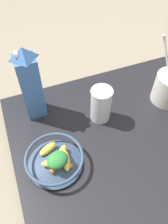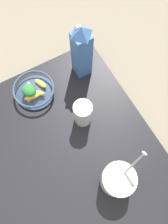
# 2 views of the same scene
# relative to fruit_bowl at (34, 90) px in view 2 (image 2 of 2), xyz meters

# --- Properties ---
(ground_plane) EXTENTS (6.00, 6.00, 0.00)m
(ground_plane) POSITION_rel_fruit_bowl_xyz_m (0.17, 0.40, -0.07)
(ground_plane) COLOR gray
(countertop) EXTENTS (1.07, 1.07, 0.03)m
(countertop) POSITION_rel_fruit_bowl_xyz_m (0.17, 0.40, -0.05)
(countertop) COLOR black
(countertop) RESTS_ON ground_plane
(fruit_bowl) EXTENTS (0.19, 0.19, 0.08)m
(fruit_bowl) POSITION_rel_fruit_bowl_xyz_m (0.00, 0.00, 0.00)
(fruit_bowl) COLOR #384C6B
(fruit_bowl) RESTS_ON countertop
(milk_carton) EXTENTS (0.07, 0.07, 0.29)m
(milk_carton) POSITION_rel_fruit_bowl_xyz_m (-0.25, -0.00, 0.11)
(milk_carton) COLOR #3D6BB2
(milk_carton) RESTS_ON countertop
(yogurt_tub) EXTENTS (0.16, 0.13, 0.26)m
(yogurt_tub) POSITION_rel_fruit_bowl_xyz_m (-0.12, 0.51, 0.03)
(yogurt_tub) COLOR silver
(yogurt_tub) RESTS_ON countertop
(drinking_cup) EXTENTS (0.08, 0.08, 0.14)m
(drinking_cup) POSITION_rel_fruit_bowl_xyz_m (-0.13, 0.22, 0.04)
(drinking_cup) COLOR white
(drinking_cup) RESTS_ON countertop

